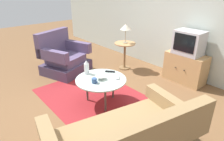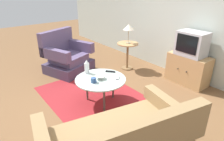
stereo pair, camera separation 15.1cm
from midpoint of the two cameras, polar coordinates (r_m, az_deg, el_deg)
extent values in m
plane|color=brown|center=(3.59, -6.06, -9.00)|extent=(16.00, 16.00, 0.00)
cube|color=#B2BCB2|center=(4.70, 17.20, 15.68)|extent=(9.00, 0.12, 2.70)
cube|color=maroon|center=(3.56, -4.29, -9.20)|extent=(2.54, 1.57, 0.00)
cube|color=#4B3E5C|center=(4.81, -13.91, 0.92)|extent=(1.11, 1.17, 0.24)
cube|color=#5B4C70|center=(4.73, -14.16, 3.26)|extent=(0.88, 0.86, 0.18)
cube|color=#5B4C70|center=(4.87, -17.63, 7.89)|extent=(0.45, 0.93, 0.54)
cube|color=#5B4C70|center=(4.40, -17.94, 4.14)|extent=(0.84, 0.42, 0.24)
cube|color=#5B4C70|center=(4.95, -11.26, 6.98)|extent=(0.84, 0.42, 0.24)
cube|color=#93754C|center=(2.37, 0.96, -18.95)|extent=(1.09, 1.54, 0.18)
cube|color=#93754C|center=(1.92, 7.49, -19.51)|extent=(0.48, 1.67, 0.43)
cube|color=#93754C|center=(2.65, 15.84, -9.89)|extent=(0.97, 0.34, 0.18)
cylinder|color=#B2C6C1|center=(3.33, -4.53, -2.60)|extent=(0.86, 0.86, 0.02)
cylinder|color=#4C4742|center=(3.58, -0.90, -4.75)|extent=(0.04, 0.04, 0.45)
cylinder|color=#4C4742|center=(3.54, -8.46, -5.40)|extent=(0.04, 0.04, 0.45)
cylinder|color=#4C4742|center=(3.22, -3.29, -8.36)|extent=(0.04, 0.04, 0.45)
cylinder|color=tan|center=(4.72, 2.86, 7.84)|extent=(0.50, 0.50, 0.02)
cylinder|color=brown|center=(4.82, 2.79, 4.12)|extent=(0.05, 0.05, 0.63)
cylinder|color=brown|center=(4.93, 2.72, 0.83)|extent=(0.28, 0.28, 0.02)
cube|color=tan|center=(4.42, 19.56, 0.78)|extent=(0.83, 0.41, 0.61)
sphere|color=black|center=(4.28, 16.99, 0.81)|extent=(0.02, 0.02, 0.02)
sphere|color=black|center=(4.19, 19.23, -0.01)|extent=(0.02, 0.02, 0.02)
cube|color=#B7B7BC|center=(4.24, 20.48, 7.56)|extent=(0.55, 0.39, 0.48)
cube|color=black|center=(4.07, 19.14, 7.52)|extent=(0.44, 0.01, 0.35)
cylinder|color=#9E937A|center=(4.71, 2.97, 8.11)|extent=(0.12, 0.12, 0.02)
cylinder|color=#9E937A|center=(4.67, 3.01, 9.98)|extent=(0.02, 0.02, 0.30)
cone|color=beige|center=(4.62, 3.06, 12.53)|extent=(0.26, 0.26, 0.13)
cylinder|color=white|center=(3.51, -8.61, 0.53)|extent=(0.09, 0.09, 0.19)
cone|color=white|center=(3.46, -8.74, 2.47)|extent=(0.08, 0.08, 0.06)
cylinder|color=#335184|center=(3.20, -6.51, -2.92)|extent=(0.09, 0.09, 0.08)
torus|color=#335184|center=(3.15, -5.89, -3.29)|extent=(0.06, 0.01, 0.06)
cone|color=silver|center=(3.31, -4.65, -2.07)|extent=(0.17, 0.17, 0.06)
cube|color=black|center=(3.57, -1.79, -0.31)|extent=(0.16, 0.15, 0.02)
cube|color=#B2B2B7|center=(3.35, 0.39, -2.06)|extent=(0.14, 0.14, 0.02)
camera|label=1|loc=(0.08, -91.26, -0.56)|focal=31.52mm
camera|label=2|loc=(0.08, 88.74, 0.56)|focal=31.52mm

